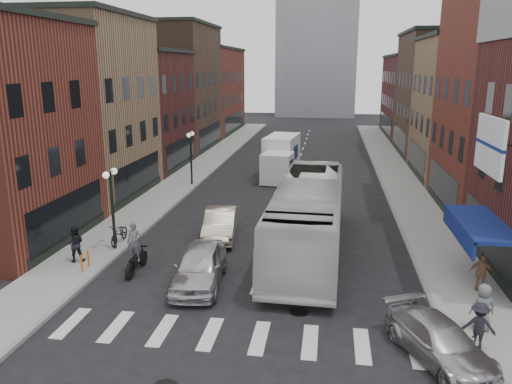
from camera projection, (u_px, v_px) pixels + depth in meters
ground at (250, 297)px, 19.81m from camera, size 160.00×160.00×0.00m
sidewalk_left at (192, 174)px, 42.10m from camera, size 3.00×74.00×0.15m
sidewalk_right at (399, 180)px, 39.67m from camera, size 3.00×74.00×0.15m
curb_left at (210, 175)px, 41.90m from camera, size 0.20×74.00×0.16m
curb_right at (380, 181)px, 39.90m from camera, size 0.20×74.00×0.16m
crosswalk_stripes at (236, 336)px, 16.93m from camera, size 12.00×2.20×0.01m
bldg_left_mid_a at (65, 108)px, 33.86m from camera, size 10.30×10.20×12.30m
bldg_left_mid_b at (125, 110)px, 43.70m from camera, size 10.30×10.20×10.30m
bldg_left_far_a at (164, 87)px, 53.88m from camera, size 10.30×12.20×13.30m
bldg_left_far_b at (198, 91)px, 67.54m from camera, size 10.30×16.20×11.30m
bldg_right_mid_b at (486, 108)px, 39.29m from camera, size 10.30×10.20×11.30m
bldg_right_far_a at (454, 94)px, 49.71m from camera, size 10.30×12.20×12.30m
bldg_right_far_b at (427, 96)px, 63.38m from camera, size 10.30×16.20×10.30m
awning_blue at (476, 225)px, 20.28m from camera, size 1.80×5.00×0.78m
billboard_sign at (492, 147)px, 17.55m from camera, size 1.52×3.00×3.70m
streetlamp_near at (112, 194)px, 23.99m from camera, size 0.32×1.22×4.11m
streetlamp_far at (191, 148)px, 37.41m from camera, size 0.32×1.22×4.11m
bike_rack at (85, 261)px, 22.00m from camera, size 0.08×0.68×0.80m
box_truck at (281, 158)px, 40.74m from camera, size 2.83×7.78×3.30m
motorcycle_rider at (135, 249)px, 21.87m from camera, size 0.67×2.29×2.33m
transit_bus at (308, 216)px, 24.15m from camera, size 3.46×13.22×3.66m
sedan_left_near at (199, 266)px, 20.75m from camera, size 2.35×4.99×1.65m
sedan_left_far at (220, 224)px, 26.52m from camera, size 2.15×4.74×1.51m
curb_car at (440, 342)px, 15.41m from camera, size 3.46×4.68×1.26m
parked_bicycle at (119, 233)px, 25.30m from camera, size 0.72×1.97×1.03m
ped_left_solo at (75, 244)px, 22.83m from camera, size 0.94×0.73×1.71m
ped_right_a at (479, 326)px, 15.77m from camera, size 1.09×0.69×1.56m
ped_right_b at (482, 272)px, 19.80m from camera, size 0.99×0.62×1.58m
ped_right_c at (483, 307)px, 16.86m from camera, size 0.87×0.62×1.66m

